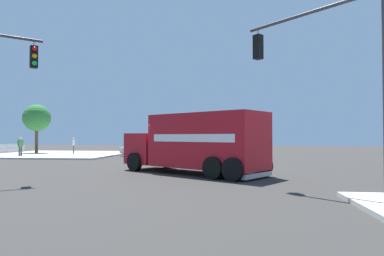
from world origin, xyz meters
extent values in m
plane|color=#33302D|center=(0.00, 0.00, 0.00)|extent=(100.00, 100.00, 0.00)
cube|color=beige|center=(-13.58, -13.58, 0.07)|extent=(12.85, 12.85, 0.14)
cube|color=#AD141E|center=(1.78, 2.61, 1.67)|extent=(5.27, 6.22, 2.65)
cube|color=#AD141E|center=(-0.47, -0.74, 1.20)|extent=(3.05, 2.92, 1.70)
cube|color=black|center=(-0.95, -1.45, 1.54)|extent=(1.72, 1.19, 0.88)
cube|color=#B2B2B7|center=(3.36, 4.97, 0.19)|extent=(2.02, 1.45, 0.21)
cube|color=white|center=(2.79, 1.94, 1.81)|extent=(2.77, 4.11, 0.36)
cube|color=white|center=(0.78, 3.29, 1.81)|extent=(2.77, 4.11, 0.36)
cylinder|color=black|center=(0.59, -1.39, 0.50)|extent=(0.79, 0.99, 1.00)
cylinder|color=black|center=(-1.47, -0.01, 0.50)|extent=(0.79, 0.99, 1.00)
cylinder|color=black|center=(3.56, 3.03, 0.50)|extent=(0.79, 0.99, 1.00)
cylinder|color=black|center=(1.50, 4.42, 0.50)|extent=(0.79, 0.99, 1.00)
cylinder|color=black|center=(4.14, 3.91, 0.50)|extent=(0.79, 0.99, 1.00)
cylinder|color=black|center=(2.08, 5.29, 0.50)|extent=(0.79, 0.99, 1.00)
cylinder|color=#38383D|center=(6.43, 6.44, 6.11)|extent=(3.45, 3.69, 0.12)
cylinder|color=#38383D|center=(4.99, 4.89, 5.98)|extent=(0.03, 0.03, 0.25)
cube|color=black|center=(4.99, 4.89, 5.38)|extent=(0.42, 0.42, 0.95)
sphere|color=red|center=(4.86, 5.02, 5.70)|extent=(0.20, 0.20, 0.20)
sphere|color=#EFA314|center=(4.86, 5.02, 5.39)|extent=(0.20, 0.20, 0.20)
sphere|color=#19CC4C|center=(4.86, 5.02, 5.08)|extent=(0.20, 0.20, 0.20)
cylinder|color=#38383D|center=(4.79, -4.63, 5.92)|extent=(0.03, 0.03, 0.25)
cube|color=black|center=(4.79, -4.63, 5.32)|extent=(0.42, 0.42, 0.95)
sphere|color=red|center=(4.93, -4.51, 5.63)|extent=(0.20, 0.20, 0.20)
sphere|color=#EFA314|center=(4.93, -4.51, 5.32)|extent=(0.20, 0.20, 0.20)
sphere|color=#19CC4C|center=(4.93, -4.51, 5.01)|extent=(0.20, 0.20, 0.20)
cube|color=white|center=(-12.37, -2.07, 0.53)|extent=(2.11, 1.71, 0.50)
cube|color=white|center=(-12.56, -3.66, 0.83)|extent=(2.13, 1.91, 1.10)
cube|color=black|center=(-12.56, -3.66, 1.12)|extent=(1.95, 1.63, 0.48)
cube|color=white|center=(-12.77, -5.50, 0.56)|extent=(2.17, 2.21, 0.55)
cylinder|color=black|center=(-13.39, -2.09, 0.38)|extent=(0.33, 0.78, 0.76)
cylinder|color=black|center=(-11.39, -2.32, 0.38)|extent=(0.33, 0.78, 0.76)
cylinder|color=black|center=(-13.78, -5.49, 0.38)|extent=(0.33, 0.78, 0.76)
cylinder|color=black|center=(-11.79, -5.73, 0.38)|extent=(0.33, 0.78, 0.76)
cube|color=#B7BABF|center=(-12.47, 4.39, 0.48)|extent=(2.17, 4.44, 0.65)
cube|color=black|center=(-12.45, 4.24, 1.06)|extent=(1.79, 2.54, 0.50)
cylinder|color=black|center=(-13.51, 5.72, 0.31)|extent=(0.25, 0.64, 0.62)
cylinder|color=black|center=(-11.67, 5.88, 0.31)|extent=(0.25, 0.64, 0.62)
cylinder|color=black|center=(-13.26, 2.89, 0.31)|extent=(0.25, 0.64, 0.62)
cylinder|color=black|center=(-11.42, 3.05, 0.31)|extent=(0.25, 0.64, 0.62)
cylinder|color=#4C4C51|center=(-14.57, -12.43, 0.54)|extent=(0.14, 0.14, 0.81)
cylinder|color=#4C4C51|center=(-14.41, -12.37, 0.54)|extent=(0.14, 0.14, 0.81)
cube|color=silver|center=(-14.49, -12.40, 1.25)|extent=(0.40, 0.34, 0.61)
sphere|color=tan|center=(-14.49, -12.40, 1.66)|extent=(0.22, 0.22, 0.22)
cylinder|color=silver|center=(-14.69, -12.49, 1.28)|extent=(0.09, 0.09, 0.54)
cylinder|color=silver|center=(-14.28, -12.31, 1.28)|extent=(0.09, 0.09, 0.54)
cylinder|color=#4C4C51|center=(-9.68, -15.13, 0.55)|extent=(0.14, 0.14, 0.81)
cylinder|color=#4C4C51|center=(-9.81, -15.02, 0.55)|extent=(0.14, 0.14, 0.81)
cube|color=#3F8C4C|center=(-9.74, -15.08, 1.26)|extent=(0.40, 0.39, 0.61)
sphere|color=beige|center=(-9.74, -15.08, 1.68)|extent=(0.22, 0.22, 0.22)
cylinder|color=#3F8C4C|center=(-9.57, -15.22, 1.29)|extent=(0.09, 0.09, 0.55)
cylinder|color=#3F8C4C|center=(-9.91, -14.94, 1.29)|extent=(0.09, 0.09, 0.55)
cube|color=silver|center=(-17.27, -19.76, 0.61)|extent=(0.08, 0.04, 0.95)
cube|color=silver|center=(-17.09, -19.76, 0.61)|extent=(0.08, 0.04, 0.95)
cube|color=silver|center=(-16.91, -19.76, 0.61)|extent=(0.08, 0.04, 0.95)
cube|color=silver|center=(-16.73, -19.76, 0.61)|extent=(0.08, 0.04, 0.95)
cube|color=silver|center=(-16.55, -19.76, 0.61)|extent=(0.08, 0.04, 0.95)
cube|color=silver|center=(-16.37, -19.76, 0.61)|extent=(0.08, 0.04, 0.95)
cube|color=silver|center=(-16.19, -19.76, 0.61)|extent=(0.08, 0.04, 0.95)
cube|color=silver|center=(-16.01, -19.76, 0.61)|extent=(0.08, 0.04, 0.95)
cube|color=silver|center=(-15.83, -19.76, 0.61)|extent=(0.08, 0.04, 0.95)
cube|color=silver|center=(-15.65, -19.76, 0.61)|extent=(0.08, 0.04, 0.95)
cube|color=silver|center=(-15.47, -19.76, 0.61)|extent=(0.08, 0.04, 0.95)
cube|color=silver|center=(-15.29, -19.76, 0.61)|extent=(0.08, 0.04, 0.95)
cube|color=silver|center=(-15.11, -19.76, 0.61)|extent=(0.08, 0.04, 0.95)
cube|color=silver|center=(-14.93, -19.76, 0.61)|extent=(0.08, 0.04, 0.95)
cube|color=silver|center=(-14.75, -19.76, 0.61)|extent=(0.08, 0.04, 0.95)
cube|color=silver|center=(-14.57, -19.76, 0.61)|extent=(0.08, 0.04, 0.95)
cube|color=silver|center=(-14.39, -19.76, 0.61)|extent=(0.08, 0.04, 0.95)
cube|color=silver|center=(-14.21, -19.76, 0.61)|extent=(0.08, 0.04, 0.95)
cube|color=silver|center=(-14.03, -19.76, 0.61)|extent=(0.08, 0.04, 0.95)
cube|color=silver|center=(-13.85, -19.76, 0.61)|extent=(0.08, 0.04, 0.95)
cube|color=silver|center=(-13.67, -19.76, 0.61)|extent=(0.08, 0.04, 0.95)
cube|color=silver|center=(-13.49, -19.76, 0.61)|extent=(0.08, 0.04, 0.95)
cube|color=silver|center=(-13.31, -19.76, 0.61)|extent=(0.08, 0.04, 0.95)
cube|color=silver|center=(-13.58, -19.78, 0.85)|extent=(7.48, 0.03, 0.07)
cube|color=silver|center=(-13.58, -19.78, 0.42)|extent=(7.48, 0.03, 0.07)
cylinder|color=brown|center=(-14.91, -16.76, 1.46)|extent=(0.32, 0.32, 2.64)
sphere|color=#2D7533|center=(-14.91, -16.76, 3.84)|extent=(2.83, 2.83, 2.83)
camera|label=1|loc=(18.16, 3.89, 1.89)|focal=31.19mm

